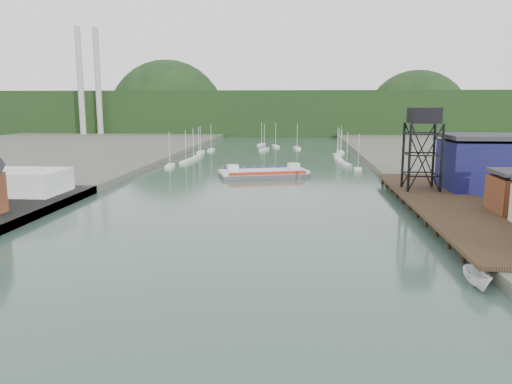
# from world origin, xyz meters

# --- Properties ---
(ground) EXTENTS (600.00, 600.00, 0.00)m
(ground) POSITION_xyz_m (0.00, 0.00, 0.00)
(ground) COLOR #2A4238
(ground) RESTS_ON ground
(east_pier) EXTENTS (14.00, 70.00, 2.45)m
(east_pier) POSITION_xyz_m (37.00, 45.00, 1.90)
(east_pier) COLOR black
(east_pier) RESTS_ON ground
(white_shed) EXTENTS (18.00, 12.00, 4.50)m
(white_shed) POSITION_xyz_m (-44.00, 50.00, 3.85)
(white_shed) COLOR silver
(white_shed) RESTS_ON west_quay
(lift_tower) EXTENTS (6.50, 6.50, 16.00)m
(lift_tower) POSITION_xyz_m (35.00, 58.00, 15.65)
(lift_tower) COLOR black
(lift_tower) RESTS_ON east_pier
(blue_shed) EXTENTS (20.50, 14.50, 11.30)m
(blue_shed) POSITION_xyz_m (50.00, 60.00, 7.06)
(blue_shed) COLOR #0C0D38
(blue_shed) RESTS_ON east_land
(marina_sailboats) EXTENTS (57.71, 92.65, 0.90)m
(marina_sailboats) POSITION_xyz_m (0.08, 138.46, 0.35)
(marina_sailboats) COLOR silver
(marina_sailboats) RESTS_ON ground
(smokestacks) EXTENTS (11.20, 8.20, 60.00)m
(smokestacks) POSITION_xyz_m (-106.00, 232.50, 30.00)
(smokestacks) COLOR #ADADA8
(smokestacks) RESTS_ON ground
(distant_hills) EXTENTS (500.00, 120.00, 80.00)m
(distant_hills) POSITION_xyz_m (-3.98, 301.35, 10.38)
(distant_hills) COLOR black
(distant_hills) RESTS_ON ground
(chain_ferry) EXTENTS (24.43, 15.52, 3.28)m
(chain_ferry) POSITION_xyz_m (1.83, 87.40, 0.94)
(chain_ferry) COLOR #504F52
(chain_ferry) RESTS_ON ground
(motorboat) EXTENTS (2.20, 5.32, 2.03)m
(motorboat) POSITION_xyz_m (29.69, 9.36, 1.01)
(motorboat) COLOR silver
(motorboat) RESTS_ON ground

